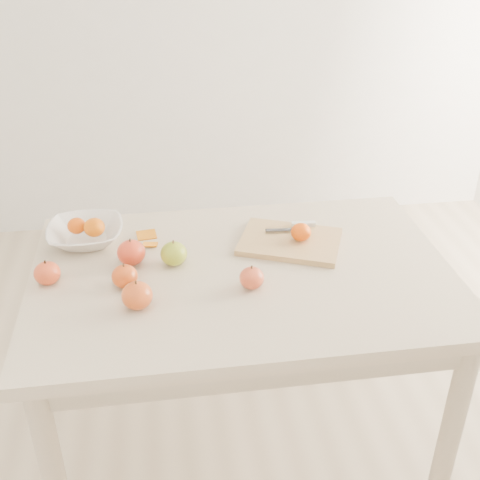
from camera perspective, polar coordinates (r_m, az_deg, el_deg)
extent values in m
plane|color=#C6B293|center=(2.22, 0.20, -19.37)|extent=(3.50, 3.50, 0.00)
cube|color=beige|center=(1.73, 0.24, -3.40)|extent=(1.20, 0.80, 0.04)
cylinder|color=#BCAA8E|center=(2.24, -15.08, -7.70)|extent=(0.06, 0.06, 0.71)
cylinder|color=#BCAA8E|center=(2.34, 12.20, -5.43)|extent=(0.06, 0.06, 0.71)
cylinder|color=#BCAA8E|center=(1.88, 19.25, -17.24)|extent=(0.06, 0.06, 0.71)
cube|color=tan|center=(1.85, 4.76, -0.15)|extent=(0.36, 0.32, 0.02)
ellipsoid|color=#D45B07|center=(1.83, 5.80, 0.75)|extent=(0.06, 0.06, 0.05)
imported|color=white|center=(1.90, -14.42, 0.57)|extent=(0.23, 0.23, 0.06)
ellipsoid|color=#D04407|center=(1.91, -15.24, 1.32)|extent=(0.06, 0.06, 0.05)
ellipsoid|color=#D05707|center=(1.87, -13.66, 1.18)|extent=(0.06, 0.06, 0.06)
cube|color=#CD6E0E|center=(1.91, -8.85, 0.36)|extent=(0.07, 0.05, 0.01)
cube|color=orange|center=(1.86, -8.52, -0.49)|extent=(0.05, 0.04, 0.01)
cube|color=white|center=(1.92, 6.05, 1.51)|extent=(0.08, 0.02, 0.01)
cube|color=#35373C|center=(1.88, 3.87, 0.96)|extent=(0.10, 0.02, 0.00)
ellipsoid|color=olive|center=(1.74, -6.29, -1.29)|extent=(0.08, 0.08, 0.07)
ellipsoid|color=maroon|center=(1.63, 1.12, -3.61)|extent=(0.07, 0.07, 0.06)
ellipsoid|color=maroon|center=(1.73, -17.82, -3.01)|extent=(0.07, 0.07, 0.07)
ellipsoid|color=maroon|center=(1.66, -10.88, -3.40)|extent=(0.07, 0.07, 0.06)
ellipsoid|color=#A41B22|center=(1.76, -10.27, -1.17)|extent=(0.08, 0.08, 0.07)
ellipsoid|color=maroon|center=(1.57, -9.73, -5.21)|extent=(0.08, 0.08, 0.07)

